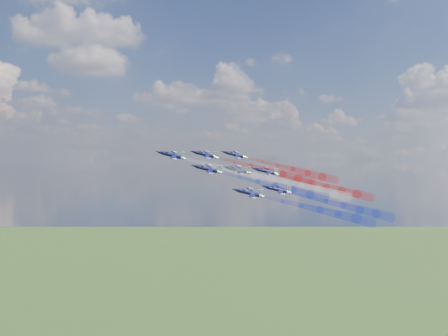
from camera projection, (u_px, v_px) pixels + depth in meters
name	position (u px, v px, depth m)	size (l,w,h in m)	color
jet_lead	(172.00, 155.00, 170.22)	(8.59, 10.74, 2.86)	black
trail_lead	(238.00, 172.00, 173.75)	(3.58, 36.90, 3.58)	white
jet_inner_left	(208.00, 169.00, 164.11)	(8.59, 10.74, 2.86)	black
trail_inner_left	(275.00, 186.00, 167.65)	(3.58, 36.90, 3.58)	#182BCC
jet_inner_right	(205.00, 155.00, 181.00)	(8.59, 10.74, 2.86)	black
trail_inner_right	(267.00, 170.00, 184.53)	(3.58, 36.90, 3.58)	red
jet_outer_left	(249.00, 193.00, 155.37)	(8.59, 10.74, 2.86)	black
trail_outer_left	(320.00, 210.00, 158.90)	(3.58, 36.90, 3.58)	#182BCC
jet_center_third	(238.00, 170.00, 174.14)	(8.59, 10.74, 2.86)	black
trail_center_third	(301.00, 186.00, 177.68)	(3.58, 36.90, 3.58)	white
jet_outer_right	(235.00, 155.00, 191.82)	(8.59, 10.74, 2.86)	black
trail_outer_right	(293.00, 169.00, 195.35)	(3.58, 36.90, 3.58)	red
jet_rear_left	(277.00, 190.00, 166.20)	(8.59, 10.74, 2.86)	black
trail_rear_left	(343.00, 206.00, 169.73)	(3.58, 36.90, 3.58)	#182BCC
jet_rear_right	(266.00, 171.00, 182.88)	(8.59, 10.74, 2.86)	black
trail_rear_right	(326.00, 186.00, 186.42)	(3.58, 36.90, 3.58)	red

